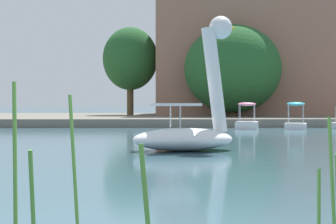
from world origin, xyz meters
TOP-DOWN VIEW (x-y plane):
  - shore_bank_far at (0.00, 37.52)m, footprint 144.36×21.59m
  - swan_boat at (1.03, 11.56)m, footprint 3.34×2.37m
  - pedal_boat_pink at (5.06, 25.34)m, footprint 1.58×2.08m
  - pedal_boat_cyan at (7.79, 25.26)m, footprint 1.62×2.06m
  - tree_broadleaf_right at (-2.16, 38.57)m, footprint 5.72×5.92m
  - tree_willow_near_path at (5.46, 33.88)m, footprint 7.05×6.56m
  - apartment_block at (8.08, 41.69)m, footprint 16.34×15.15m
  - reed_clump_foreground at (-0.01, -0.19)m, footprint 3.40×1.55m

SIDE VIEW (x-z plane):
  - shore_bank_far at x=0.00m, z-range 0.00..0.50m
  - pedal_boat_pink at x=5.06m, z-range -0.32..1.16m
  - pedal_boat_cyan at x=7.79m, z-range -0.29..1.21m
  - reed_clump_foreground at x=-0.01m, z-range -0.13..1.43m
  - swan_boat at x=1.03m, z-range -1.17..2.88m
  - tree_willow_near_path at x=5.46m, z-range 0.63..7.22m
  - tree_broadleaf_right at x=-2.16m, z-range 1.48..8.55m
  - apartment_block at x=8.08m, z-range 0.50..11.21m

